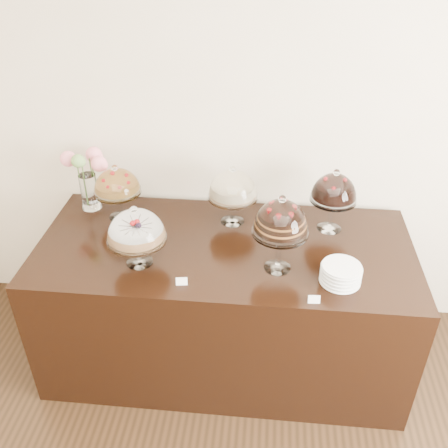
# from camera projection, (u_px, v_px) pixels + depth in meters

# --- Properties ---
(wall_back) EXTENTS (5.00, 0.04, 3.00)m
(wall_back) POSITION_uv_depth(u_px,v_px,m) (287.00, 115.00, 3.02)
(wall_back) COLOR beige
(wall_back) RESTS_ON ground
(display_counter) EXTENTS (2.20, 1.00, 0.90)m
(display_counter) POSITION_uv_depth(u_px,v_px,m) (225.00, 303.00, 3.16)
(display_counter) COLOR black
(display_counter) RESTS_ON ground
(cake_stand_sugar_sponge) EXTENTS (0.33, 0.33, 0.36)m
(cake_stand_sugar_sponge) POSITION_uv_depth(u_px,v_px,m) (136.00, 229.00, 2.66)
(cake_stand_sugar_sponge) COLOR white
(cake_stand_sugar_sponge) RESTS_ON display_counter
(cake_stand_choco_layer) EXTENTS (0.30, 0.30, 0.46)m
(cake_stand_choco_layer) POSITION_uv_depth(u_px,v_px,m) (281.00, 220.00, 2.57)
(cake_stand_choco_layer) COLOR white
(cake_stand_choco_layer) RESTS_ON display_counter
(cake_stand_cheesecake) EXTENTS (0.31, 0.31, 0.38)m
(cake_stand_cheesecake) POSITION_uv_depth(u_px,v_px,m) (233.00, 187.00, 3.00)
(cake_stand_cheesecake) COLOR white
(cake_stand_cheesecake) RESTS_ON display_counter
(cake_stand_dark_choco) EXTENTS (0.28, 0.28, 0.40)m
(cake_stand_dark_choco) POSITION_uv_depth(u_px,v_px,m) (334.00, 190.00, 2.92)
(cake_stand_dark_choco) COLOR white
(cake_stand_dark_choco) RESTS_ON display_counter
(cake_stand_fruit_tart) EXTENTS (0.29, 0.29, 0.36)m
(cake_stand_fruit_tart) POSITION_uv_depth(u_px,v_px,m) (117.00, 184.00, 3.05)
(cake_stand_fruit_tart) COLOR white
(cake_stand_fruit_tart) RESTS_ON display_counter
(flower_vase) EXTENTS (0.28, 0.27, 0.41)m
(flower_vase) POSITION_uv_depth(u_px,v_px,m) (88.00, 174.00, 3.15)
(flower_vase) COLOR white
(flower_vase) RESTS_ON display_counter
(plate_stack) EXTENTS (0.21, 0.21, 0.10)m
(plate_stack) POSITION_uv_depth(u_px,v_px,m) (341.00, 274.00, 2.61)
(plate_stack) COLOR white
(plate_stack) RESTS_ON display_counter
(price_card_left) EXTENTS (0.06, 0.02, 0.04)m
(price_card_left) POSITION_uv_depth(u_px,v_px,m) (182.00, 281.00, 2.61)
(price_card_left) COLOR white
(price_card_left) RESTS_ON display_counter
(price_card_right) EXTENTS (0.06, 0.02, 0.04)m
(price_card_right) POSITION_uv_depth(u_px,v_px,m) (314.00, 299.00, 2.49)
(price_card_right) COLOR white
(price_card_right) RESTS_ON display_counter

